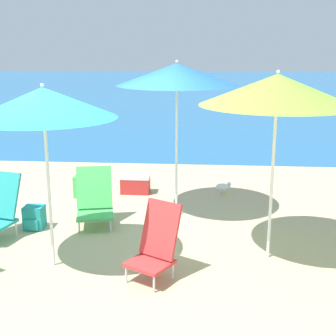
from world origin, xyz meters
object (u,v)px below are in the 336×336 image
(beach_umbrella_teal, at_px, (43,103))
(backpack_teal, at_px, (34,218))
(cooler_box, at_px, (135,184))
(backpack_green, at_px, (84,187))
(beach_umbrella_lime, at_px, (277,90))
(beach_umbrella_blue, at_px, (177,74))
(beach_chair_green, at_px, (95,200))
(seagull, at_px, (223,187))
(beach_chair_red, at_px, (156,243))

(beach_umbrella_teal, height_order, backpack_teal, beach_umbrella_teal)
(cooler_box, bearing_deg, backpack_green, -160.71)
(backpack_green, bearing_deg, beach_umbrella_lime, -37.24)
(beach_umbrella_blue, bearing_deg, beach_chair_green, -157.33)
(seagull, bearing_deg, beach_umbrella_teal, -125.74)
(beach_chair_red, xyz_separation_m, backpack_teal, (-1.83, 1.27, -0.23))
(beach_chair_red, height_order, backpack_green, beach_chair_red)
(beach_umbrella_blue, relative_size, beach_chair_red, 2.74)
(beach_umbrella_teal, bearing_deg, beach_chair_green, 82.26)
(beach_chair_red, distance_m, backpack_teal, 2.24)
(seagull, bearing_deg, beach_umbrella_blue, -125.17)
(beach_umbrella_teal, distance_m, beach_umbrella_blue, 2.23)
(cooler_box, bearing_deg, beach_chair_green, -103.17)
(beach_chair_red, distance_m, backpack_green, 3.12)
(beach_umbrella_blue, xyz_separation_m, backpack_teal, (-1.93, -0.71, -1.92))
(beach_chair_green, xyz_separation_m, seagull, (1.87, 1.52, -0.22))
(cooler_box, relative_size, seagull, 1.87)
(beach_umbrella_blue, height_order, beach_chair_green, beach_umbrella_blue)
(beach_umbrella_lime, relative_size, seagull, 8.22)
(backpack_green, bearing_deg, beach_umbrella_teal, -83.41)
(backpack_teal, bearing_deg, beach_umbrella_lime, -12.04)
(beach_chair_green, distance_m, backpack_teal, 0.86)
(beach_umbrella_lime, relative_size, cooler_box, 4.38)
(beach_umbrella_blue, bearing_deg, beach_chair_red, -92.71)
(beach_umbrella_lime, bearing_deg, cooler_box, 129.19)
(backpack_green, relative_size, seagull, 1.34)
(beach_umbrella_teal, relative_size, backpack_green, 5.76)
(beach_chair_red, relative_size, seagull, 3.09)
(backpack_teal, relative_size, cooler_box, 0.65)
(backpack_teal, xyz_separation_m, cooler_box, (1.15, 1.75, 0.01))
(beach_umbrella_lime, relative_size, backpack_teal, 6.75)
(backpack_green, distance_m, seagull, 2.36)
(beach_umbrella_lime, bearing_deg, beach_umbrella_blue, 130.87)
(beach_chair_red, relative_size, backpack_green, 2.30)
(beach_chair_red, xyz_separation_m, seagull, (0.83, 3.03, -0.26))
(backpack_teal, bearing_deg, cooler_box, 56.59)
(backpack_teal, bearing_deg, beach_chair_green, 16.76)
(beach_umbrella_lime, height_order, seagull, beach_umbrella_lime)
(beach_chair_green, relative_size, seagull, 2.98)
(seagull, bearing_deg, beach_chair_green, -140.83)
(beach_umbrella_teal, relative_size, backpack_teal, 6.36)
(backpack_green, bearing_deg, seagull, 7.43)
(beach_umbrella_lime, bearing_deg, beach_umbrella_teal, -170.51)
(backpack_teal, bearing_deg, beach_umbrella_teal, -60.21)
(beach_chair_red, bearing_deg, cooler_box, 132.55)
(beach_chair_green, relative_size, backpack_green, 2.21)
(beach_chair_green, xyz_separation_m, backpack_teal, (-0.80, -0.24, -0.20))
(beach_umbrella_lime, relative_size, beach_chair_red, 2.66)
(beach_umbrella_blue, distance_m, beach_chair_red, 2.60)
(beach_chair_red, bearing_deg, seagull, 104.43)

